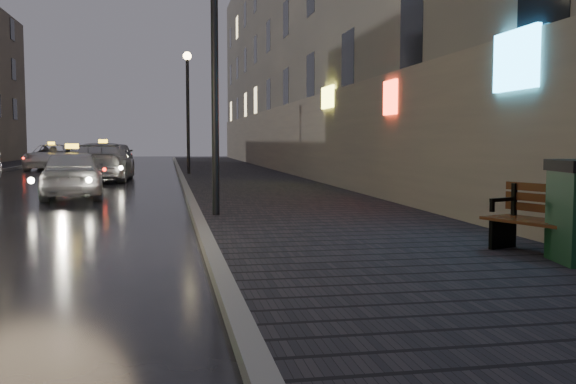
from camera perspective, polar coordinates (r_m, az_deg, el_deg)
The scene contains 11 objects.
ground at distance 6.70m, azimuth -18.59°, elevation -9.39°, with size 120.00×120.00×0.00m, color black.
sidewalk at distance 27.64m, azimuth -4.50°, elevation 1.43°, with size 4.60×58.00×0.15m, color black.
curb at distance 27.49m, azimuth -9.48°, elevation 1.36°, with size 0.20×58.00×0.15m, color slate.
building_near at distance 32.41m, azimuth 0.43°, elevation 13.30°, with size 1.80×50.00×13.00m, color #605B54.
lamp_near at distance 12.62m, azimuth -6.55°, elevation 13.21°, with size 0.36×0.36×5.28m.
lamp_far at distance 28.52m, azimuth -8.91°, elevation 8.35°, with size 0.36×0.36×5.28m.
bench at distance 8.67m, azimuth 22.56°, elevation -2.36°, with size 1.18×1.83×0.89m.
taxi_near at distance 18.75m, azimuth -18.59°, elevation 1.58°, with size 1.62×4.02×1.37m, color silver.
taxi_mid at distance 26.33m, azimuth -16.09°, elevation 2.58°, with size 2.10×5.17×1.50m, color #BAB9C0.
taxi_far at distance 37.63m, azimuth -20.26°, elevation 2.94°, with size 2.30×5.00×1.39m, color silver.
car_far at distance 42.26m, azimuth -14.84°, elevation 3.28°, with size 1.74×4.33×1.48m, color gray.
Camera 1 is at (0.93, -6.44, 1.59)m, focal length 40.00 mm.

